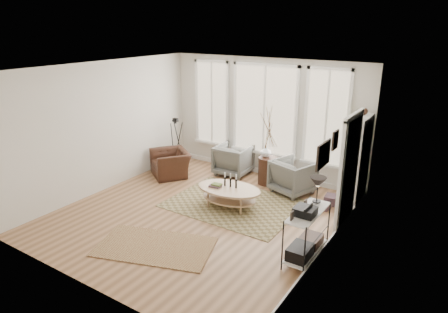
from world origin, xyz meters
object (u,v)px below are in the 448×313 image
Objects in this scene: coffee_table at (229,192)px; bookcase at (357,161)px; side_table at (268,148)px; armchair_right at (293,177)px; armchair_left at (233,160)px; low_shelf at (307,230)px; accent_chair at (171,163)px.

bookcase is at bearing 37.07° from coffee_table.
armchair_right is at bearing -12.28° from side_table.
coffee_table is at bearing 78.42° from armchair_right.
coffee_table is 1.71× the size of armchair_left.
bookcase reaches higher than coffee_table.
low_shelf is at bearing -51.43° from side_table.
low_shelf is at bearing 136.77° from armchair_left.
bookcase is 2.56m from low_shelf.
armchair_left is 1.76m from armchair_right.
side_table reaches higher than armchair_right.
armchair_left is at bearing 118.83° from coffee_table.
side_table is (1.01, -0.10, 0.50)m from armchair_left.
armchair_right is at bearing 169.25° from armchair_left.
bookcase is 2.74m from coffee_table.
armchair_right reaches higher than armchair_left.
bookcase is at bearing 46.15° from accent_chair.
side_table is (0.09, 1.58, 0.55)m from coffee_table.
armchair_left is 0.46× the size of side_table.
coffee_table is 1.64m from armchair_right.
armchair_right is at bearing 60.12° from coffee_table.
accent_chair is (-3.02, -0.67, -0.07)m from armchair_right.
low_shelf reaches higher than accent_chair.
bookcase reaches higher than armchair_right.
bookcase is 2.12× the size of accent_chair.
bookcase is 2.05m from side_table.
bookcase reaches higher than accent_chair.
accent_chair is at bearing 33.50° from armchair_left.
bookcase is 1.44× the size of coffee_table.
coffee_table is 1.92m from armchair_left.
bookcase is 1.58× the size of low_shelf.
bookcase reaches higher than side_table.
accent_chair is (-2.29, -0.83, -0.57)m from side_table.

